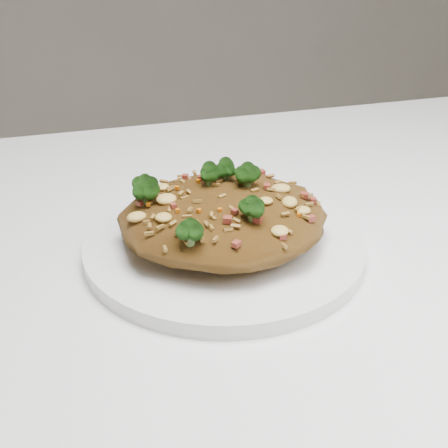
{
  "coord_description": "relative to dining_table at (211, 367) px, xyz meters",
  "views": [
    {
      "loc": [
        -0.1,
        -0.42,
        1.05
      ],
      "look_at": [
        0.03,
        0.05,
        0.78
      ],
      "focal_mm": 50.0,
      "sensor_mm": 36.0,
      "label": 1
    }
  ],
  "objects": [
    {
      "name": "dining_table",
      "position": [
        0.0,
        0.0,
        0.0
      ],
      "size": [
        1.2,
        0.8,
        0.75
      ],
      "color": "white",
      "rests_on": "ground"
    },
    {
      "name": "plate",
      "position": [
        0.03,
        0.05,
        0.1
      ],
      "size": [
        0.25,
        0.25,
        0.01
      ],
      "primitive_type": "cylinder",
      "color": "white",
      "rests_on": "dining_table"
    },
    {
      "name": "fork",
      "position": [
        0.07,
        0.1,
        0.11
      ],
      "size": [
        0.12,
        0.13,
        0.0
      ],
      "rotation": [
        0.0,
        0.0,
        -0.82
      ],
      "color": "silver",
      "rests_on": "plate"
    },
    {
      "name": "fried_rice",
      "position": [
        0.03,
        0.05,
        0.13
      ],
      "size": [
        0.18,
        0.17,
        0.07
      ],
      "color": "brown",
      "rests_on": "plate"
    }
  ]
}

